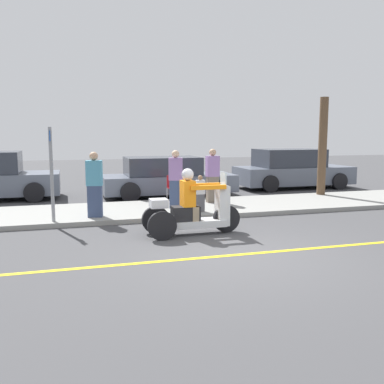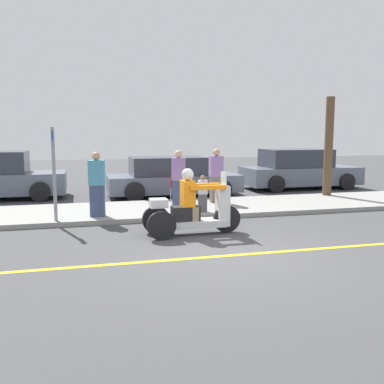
{
  "view_description": "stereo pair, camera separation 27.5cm",
  "coord_description": "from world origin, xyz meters",
  "px_view_note": "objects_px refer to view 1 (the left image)",
  "views": [
    {
      "loc": [
        -2.87,
        -6.93,
        2.17
      ],
      "look_at": [
        -0.3,
        1.75,
        0.93
      ],
      "focal_mm": 40.0,
      "sensor_mm": 36.0,
      "label": 1
    },
    {
      "loc": [
        -2.6,
        -7.0,
        2.17
      ],
      "look_at": [
        -0.3,
        1.75,
        0.93
      ],
      "focal_mm": 40.0,
      "sensor_mm": 36.0,
      "label": 2
    }
  ],
  "objects_px": {
    "parked_car_lot_left": "(167,178)",
    "street_sign": "(52,171)",
    "spectator_by_tree": "(95,186)",
    "parked_car_lot_right": "(292,170)",
    "spectator_far_back": "(200,194)",
    "spectator_end_of_line": "(212,177)",
    "folding_chair_set_back": "(175,186)",
    "spectator_mid_group": "(176,180)",
    "tree_trunk": "(323,146)",
    "motorcycle_trike": "(192,211)"
  },
  "relations": [
    {
      "from": "spectator_by_tree",
      "to": "tree_trunk",
      "type": "xyz_separation_m",
      "value": [
        7.62,
        1.86,
        0.85
      ]
    },
    {
      "from": "spectator_mid_group",
      "to": "parked_car_lot_left",
      "type": "bearing_deg",
      "value": 81.58
    },
    {
      "from": "parked_car_lot_right",
      "to": "tree_trunk",
      "type": "xyz_separation_m",
      "value": [
        -0.4,
        -2.68,
        1.01
      ]
    },
    {
      "from": "spectator_far_back",
      "to": "motorcycle_trike",
      "type": "bearing_deg",
      "value": -112.43
    },
    {
      "from": "spectator_end_of_line",
      "to": "spectator_by_tree",
      "type": "relative_size",
      "value": 1.0
    },
    {
      "from": "spectator_by_tree",
      "to": "spectator_end_of_line",
      "type": "bearing_deg",
      "value": 20.8
    },
    {
      "from": "spectator_mid_group",
      "to": "street_sign",
      "type": "distance_m",
      "value": 3.38
    },
    {
      "from": "spectator_end_of_line",
      "to": "motorcycle_trike",
      "type": "bearing_deg",
      "value": -115.96
    },
    {
      "from": "motorcycle_trike",
      "to": "street_sign",
      "type": "distance_m",
      "value": 3.45
    },
    {
      "from": "spectator_end_of_line",
      "to": "folding_chair_set_back",
      "type": "bearing_deg",
      "value": 170.02
    },
    {
      "from": "spectator_by_tree",
      "to": "folding_chair_set_back",
      "type": "distance_m",
      "value": 2.89
    },
    {
      "from": "street_sign",
      "to": "motorcycle_trike",
      "type": "bearing_deg",
      "value": -30.44
    },
    {
      "from": "spectator_by_tree",
      "to": "parked_car_lot_left",
      "type": "xyz_separation_m",
      "value": [
        2.67,
        3.68,
        -0.24
      ]
    },
    {
      "from": "parked_car_lot_left",
      "to": "motorcycle_trike",
      "type": "bearing_deg",
      "value": -97.66
    },
    {
      "from": "motorcycle_trike",
      "to": "spectator_end_of_line",
      "type": "distance_m",
      "value": 3.74
    },
    {
      "from": "spectator_far_back",
      "to": "folding_chair_set_back",
      "type": "xyz_separation_m",
      "value": [
        -0.27,
        1.61,
        0.04
      ]
    },
    {
      "from": "spectator_by_tree",
      "to": "parked_car_lot_left",
      "type": "bearing_deg",
      "value": 53.98
    },
    {
      "from": "motorcycle_trike",
      "to": "spectator_far_back",
      "type": "distance_m",
      "value": 2.09
    },
    {
      "from": "parked_car_lot_right",
      "to": "spectator_far_back",
      "type": "bearing_deg",
      "value": -139.05
    },
    {
      "from": "parked_car_lot_left",
      "to": "street_sign",
      "type": "xyz_separation_m",
      "value": [
        -3.66,
        -3.98,
        0.66
      ]
    },
    {
      "from": "spectator_end_of_line",
      "to": "spectator_far_back",
      "type": "distance_m",
      "value": 1.67
    },
    {
      "from": "motorcycle_trike",
      "to": "parked_car_lot_left",
      "type": "height_order",
      "value": "motorcycle_trike"
    },
    {
      "from": "parked_car_lot_left",
      "to": "tree_trunk",
      "type": "relative_size",
      "value": 1.4
    },
    {
      "from": "tree_trunk",
      "to": "folding_chair_set_back",
      "type": "bearing_deg",
      "value": -176.41
    },
    {
      "from": "motorcycle_trike",
      "to": "spectator_by_tree",
      "type": "bearing_deg",
      "value": 133.67
    },
    {
      "from": "spectator_end_of_line",
      "to": "folding_chair_set_back",
      "type": "distance_m",
      "value": 1.15
    },
    {
      "from": "spectator_mid_group",
      "to": "parked_car_lot_right",
      "type": "distance_m",
      "value": 6.97
    },
    {
      "from": "parked_car_lot_left",
      "to": "spectator_far_back",
      "type": "bearing_deg",
      "value": -89.47
    },
    {
      "from": "spectator_by_tree",
      "to": "parked_car_lot_right",
      "type": "bearing_deg",
      "value": 29.53
    },
    {
      "from": "spectator_far_back",
      "to": "spectator_by_tree",
      "type": "bearing_deg",
      "value": 178.59
    },
    {
      "from": "parked_car_lot_left",
      "to": "parked_car_lot_right",
      "type": "distance_m",
      "value": 5.42
    },
    {
      "from": "parked_car_lot_left",
      "to": "street_sign",
      "type": "height_order",
      "value": "street_sign"
    },
    {
      "from": "parked_car_lot_left",
      "to": "tree_trunk",
      "type": "xyz_separation_m",
      "value": [
        4.94,
        -1.81,
        1.09
      ]
    },
    {
      "from": "spectator_end_of_line",
      "to": "folding_chair_set_back",
      "type": "height_order",
      "value": "spectator_end_of_line"
    },
    {
      "from": "spectator_end_of_line",
      "to": "spectator_by_tree",
      "type": "distance_m",
      "value": 3.79
    },
    {
      "from": "spectator_mid_group",
      "to": "street_sign",
      "type": "relative_size",
      "value": 0.73
    },
    {
      "from": "spectator_far_back",
      "to": "parked_car_lot_right",
      "type": "height_order",
      "value": "parked_car_lot_right"
    },
    {
      "from": "parked_car_lot_right",
      "to": "street_sign",
      "type": "relative_size",
      "value": 2.08
    },
    {
      "from": "spectator_by_tree",
      "to": "parked_car_lot_right",
      "type": "relative_size",
      "value": 0.35
    },
    {
      "from": "spectator_end_of_line",
      "to": "tree_trunk",
      "type": "distance_m",
      "value": 4.2
    },
    {
      "from": "parked_car_lot_left",
      "to": "spectator_end_of_line",
      "type": "bearing_deg",
      "value": -69.66
    },
    {
      "from": "motorcycle_trike",
      "to": "spectator_far_back",
      "type": "height_order",
      "value": "motorcycle_trike"
    },
    {
      "from": "street_sign",
      "to": "folding_chair_set_back",
      "type": "bearing_deg",
      "value": 28.31
    },
    {
      "from": "motorcycle_trike",
      "to": "spectator_end_of_line",
      "type": "xyz_separation_m",
      "value": [
        1.63,
        3.35,
        0.37
      ]
    },
    {
      "from": "spectator_mid_group",
      "to": "street_sign",
      "type": "bearing_deg",
      "value": -163.21
    },
    {
      "from": "spectator_mid_group",
      "to": "spectator_by_tree",
      "type": "bearing_deg",
      "value": -163.34
    },
    {
      "from": "motorcycle_trike",
      "to": "parked_car_lot_right",
      "type": "bearing_deg",
      "value": 46.96
    },
    {
      "from": "spectator_mid_group",
      "to": "tree_trunk",
      "type": "relative_size",
      "value": 0.49
    },
    {
      "from": "folding_chair_set_back",
      "to": "tree_trunk",
      "type": "xyz_separation_m",
      "value": [
        5.18,
        0.33,
        1.12
      ]
    },
    {
      "from": "spectator_far_back",
      "to": "spectator_by_tree",
      "type": "relative_size",
      "value": 0.6
    }
  ]
}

